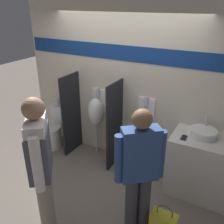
% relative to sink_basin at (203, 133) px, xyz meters
% --- Properties ---
extents(ground_plane, '(16.00, 16.00, 0.00)m').
position_rel_sink_basin_xyz_m(ground_plane, '(-1.37, -0.33, -0.97)').
color(ground_plane, '#70665B').
extents(display_wall, '(3.84, 0.07, 2.70)m').
position_rel_sink_basin_xyz_m(display_wall, '(-1.37, 0.27, 0.39)').
color(display_wall, beige).
rests_on(display_wall, ground_plane).
extents(sink_counter, '(0.90, 0.61, 0.92)m').
position_rel_sink_basin_xyz_m(sink_counter, '(0.05, -0.06, -0.51)').
color(sink_counter, silver).
rests_on(sink_counter, ground_plane).
extents(sink_basin, '(0.37, 0.37, 0.24)m').
position_rel_sink_basin_xyz_m(sink_basin, '(0.00, 0.00, 0.00)').
color(sink_basin, white).
rests_on(sink_basin, sink_counter).
extents(cell_phone, '(0.07, 0.14, 0.01)m').
position_rel_sink_basin_xyz_m(cell_phone, '(-0.22, -0.18, -0.05)').
color(cell_phone, black).
rests_on(cell_phone, sink_counter).
extents(divider_near_counter, '(0.03, 0.53, 1.49)m').
position_rel_sink_basin_xyz_m(divider_near_counter, '(-2.29, -0.02, -0.22)').
color(divider_near_counter, black).
rests_on(divider_near_counter, ground_plane).
extents(divider_mid, '(0.03, 0.53, 1.49)m').
position_rel_sink_basin_xyz_m(divider_mid, '(-1.40, -0.02, -0.22)').
color(divider_mid, black).
rests_on(divider_mid, ground_plane).
extents(urinal_near_counter, '(0.30, 0.27, 1.27)m').
position_rel_sink_basin_xyz_m(urinal_near_counter, '(-1.84, 0.11, -0.12)').
color(urinal_near_counter, silver).
rests_on(urinal_near_counter, ground_plane).
extents(urinal_far, '(0.30, 0.27, 1.27)m').
position_rel_sink_basin_xyz_m(urinal_far, '(-0.95, 0.11, -0.12)').
color(urinal_far, silver).
rests_on(urinal_far, ground_plane).
extents(toilet, '(0.42, 0.58, 0.92)m').
position_rel_sink_basin_xyz_m(toilet, '(-2.74, -0.08, -0.67)').
color(toilet, white).
rests_on(toilet, ground_plane).
extents(person_in_vest, '(0.48, 0.51, 1.78)m').
position_rel_sink_basin_xyz_m(person_in_vest, '(-1.44, -1.66, 0.07)').
color(person_in_vest, gray).
rests_on(person_in_vest, ground_plane).
extents(person_with_lanyard, '(0.47, 0.41, 1.66)m').
position_rel_sink_basin_xyz_m(person_with_lanyard, '(-0.48, -1.13, -0.06)').
color(person_with_lanyard, '#3D3D42').
rests_on(person_with_lanyard, ground_plane).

